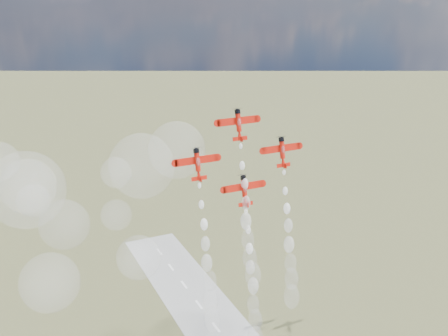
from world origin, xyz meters
The scene contains 9 objects.
plane_lead centered at (-10.86, 7.76, 105.01)m, with size 13.94×4.95×9.84m.
plane_left centered at (-25.71, 5.54, 94.85)m, with size 13.94×4.95×9.84m.
plane_right centered at (4.00, 5.54, 94.85)m, with size 13.94×4.95×9.84m.
plane_slot centered at (-10.86, 3.33, 84.69)m, with size 13.94×4.95×9.84m.
smoke_trail_lead centered at (-10.79, -0.81, 65.36)m, with size 5.55×11.95×44.11m.
smoke_trail_left centered at (-25.86, -3.28, 54.94)m, with size 5.18×12.17×44.87m.
smoke_trail_right centered at (3.76, -3.00, 54.94)m, with size 5.48×11.81×44.44m.
smoke_trail_slot centered at (-11.15, -5.31, 44.53)m, with size 5.10×11.63×45.00m.
drifted_smoke_cloud centered at (-55.76, 22.21, 82.77)m, with size 66.71×42.19×53.45m.
Camera 1 is at (-82.23, -133.39, 143.99)m, focal length 42.00 mm.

